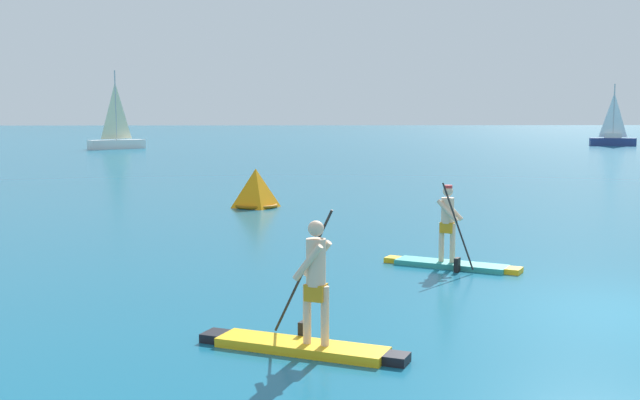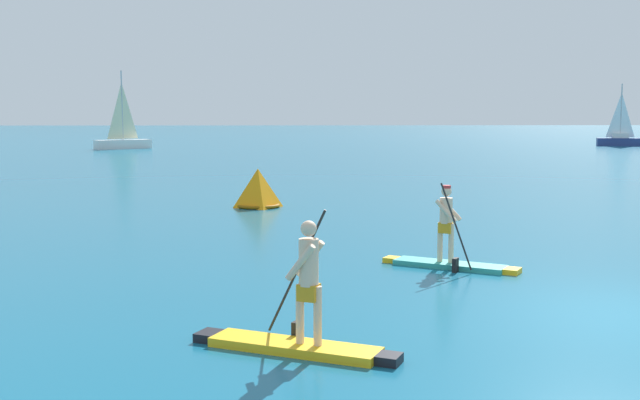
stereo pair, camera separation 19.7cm
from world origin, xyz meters
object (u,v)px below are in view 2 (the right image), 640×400
at_px(race_marker_buoy, 258,190).
at_px(sailboat_right_horizon, 620,137).
at_px(paddleboarder_near_left, 298,323).
at_px(sailboat_left_horizon, 123,139).
at_px(paddleboarder_mid_center, 449,249).

xyz_separation_m(race_marker_buoy, sailboat_right_horizon, (34.46, 50.22, 0.28)).
relative_size(paddleboarder_near_left, race_marker_buoy, 1.86).
distance_m(paddleboarder_near_left, sailboat_left_horizon, 64.17).
bearing_deg(paddleboarder_near_left, sailboat_right_horizon, -91.11).
relative_size(paddleboarder_near_left, paddleboarder_mid_center, 1.05).
xyz_separation_m(sailboat_left_horizon, sailboat_right_horizon, (48.67, 4.12, -0.05)).
bearing_deg(sailboat_right_horizon, sailboat_left_horizon, 19.70).
xyz_separation_m(paddleboarder_mid_center, sailboat_left_horizon, (-18.53, 56.75, 0.53)).
bearing_deg(sailboat_right_horizon, race_marker_buoy, 70.40).
height_order(paddleboarder_near_left, race_marker_buoy, paddleboarder_near_left).
bearing_deg(race_marker_buoy, paddleboarder_near_left, -85.98).
height_order(paddleboarder_mid_center, sailboat_right_horizon, sailboat_right_horizon).
xyz_separation_m(paddleboarder_mid_center, race_marker_buoy, (-4.33, 10.66, 0.20)).
distance_m(paddleboarder_near_left, race_marker_buoy, 16.25).
bearing_deg(paddleboarder_near_left, sailboat_left_horizon, -50.63).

